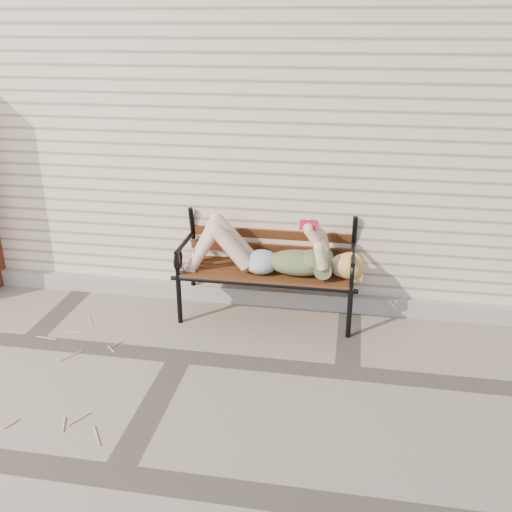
# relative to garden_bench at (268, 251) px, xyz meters

# --- Properties ---
(ground) EXTENTS (80.00, 80.00, 0.00)m
(ground) POSITION_rel_garden_bench_xyz_m (-0.54, -0.83, -0.58)
(ground) COLOR #786A5C
(ground) RESTS_ON ground
(house_wall) EXTENTS (8.00, 4.00, 3.00)m
(house_wall) POSITION_rel_garden_bench_xyz_m (-0.54, 2.17, 0.92)
(house_wall) COLOR beige
(house_wall) RESTS_ON ground
(foundation_strip) EXTENTS (8.00, 0.10, 0.15)m
(foundation_strip) POSITION_rel_garden_bench_xyz_m (-0.54, 0.14, -0.50)
(foundation_strip) COLOR #9C978D
(foundation_strip) RESTS_ON ground
(garden_bench) EXTENTS (1.59, 0.63, 1.03)m
(garden_bench) POSITION_rel_garden_bench_xyz_m (0.00, 0.00, 0.00)
(garden_bench) COLOR black
(garden_bench) RESTS_ON ground
(reading_woman) EXTENTS (1.50, 0.34, 0.47)m
(reading_woman) POSITION_rel_garden_bench_xyz_m (0.01, -0.13, 0.03)
(reading_woman) COLOR #0B424D
(reading_woman) RESTS_ON ground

